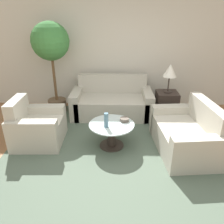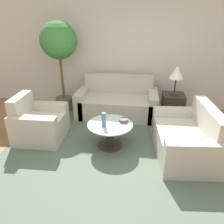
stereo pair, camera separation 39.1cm
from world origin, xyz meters
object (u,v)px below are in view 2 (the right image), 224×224
loveseat (188,139)px  vase (104,120)px  potted_plant (59,47)px  bowl (123,120)px  coffee_table (110,132)px  sofa_main (117,102)px  table_lamp (177,73)px  armchair (38,124)px

loveseat → vase: loveseat is taller
loveseat → potted_plant: 3.29m
loveseat → bowl: 1.12m
coffee_table → potted_plant: potted_plant is taller
sofa_main → potted_plant: size_ratio=0.89×
coffee_table → vase: (-0.09, -0.11, 0.28)m
sofa_main → bowl: size_ratio=11.42×
table_lamp → potted_plant: 2.59m
coffee_table → bowl: (0.22, 0.11, 0.19)m
armchair → coffee_table: armchair is taller
armchair → potted_plant: 1.82m
coffee_table → vase: bearing=-127.7°
coffee_table → potted_plant: bearing=132.2°
armchair → loveseat: (2.68, -0.19, -0.00)m
potted_plant → table_lamp: bearing=-3.6°
table_lamp → sofa_main: bearing=176.5°
armchair → table_lamp: bearing=-66.8°
armchair → potted_plant: bearing=-3.4°
loveseat → table_lamp: size_ratio=2.29×
potted_plant → sofa_main: bearing=-3.7°
armchair → bowl: bearing=-91.8°
coffee_table → bowl: size_ratio=4.97×
armchair → coffee_table: 1.38m
table_lamp → coffee_table: bearing=-132.7°
vase → sofa_main: bearing=87.7°
coffee_table → bowl: 0.31m
sofa_main → coffee_table: 1.39m
vase → table_lamp: bearing=47.6°
table_lamp → bowl: size_ratio=3.96×
armchair → potted_plant: (0.04, 1.36, 1.21)m
sofa_main → loveseat: sofa_main is taller
armchair → coffee_table: bearing=-96.5°
sofa_main → potted_plant: 1.78m
loveseat → coffee_table: (-1.31, 0.07, 0.00)m
sofa_main → bowl: (0.25, -1.28, 0.19)m
sofa_main → loveseat: bearing=-47.5°
sofa_main → table_lamp: 1.45m
vase → loveseat: bearing=1.8°
loveseat → table_lamp: (-0.09, 1.38, 0.75)m
armchair → table_lamp: size_ratio=1.41×
table_lamp → vase: (-1.30, -1.42, -0.47)m
sofa_main → vase: 1.53m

